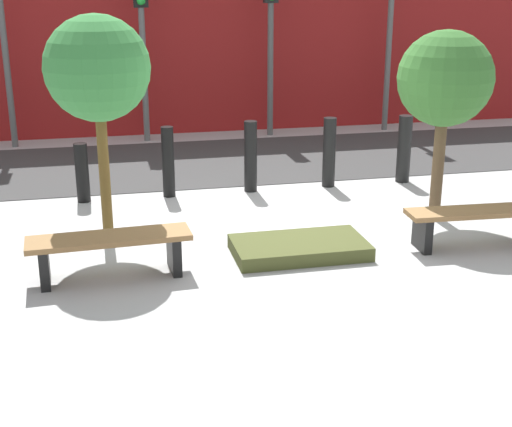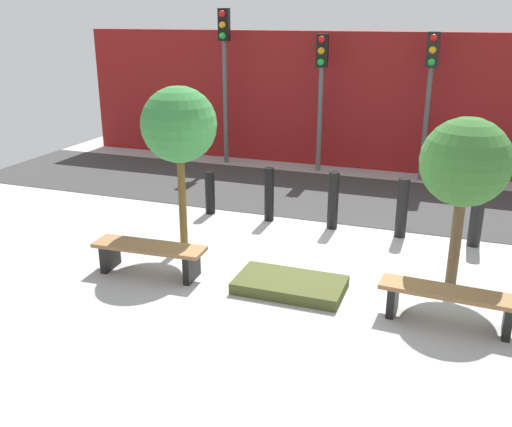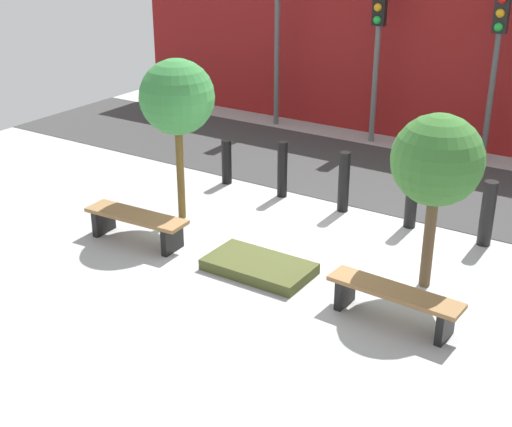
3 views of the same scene
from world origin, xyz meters
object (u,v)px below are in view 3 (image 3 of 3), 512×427
traffic_light_mid_east (497,47)px  tree_behind_left_bench (177,98)px  bollard_left (282,169)px  planter_bed (259,267)px  bollard_right (412,197)px  bench_left (136,222)px  tree_behind_right_bench (437,161)px  bollard_center (344,182)px  traffic_light_mid_west (378,37)px  bollard_far_left (227,162)px  bollard_far_right (487,214)px  traffic_light_west (277,11)px  bench_right (394,299)px

traffic_light_mid_east → tree_behind_left_bench: bearing=-121.1°
bollard_left → traffic_light_mid_east: (2.51, 3.95, 1.85)m
planter_bed → traffic_light_mid_east: (1.27, 6.66, 2.29)m
bollard_right → traffic_light_mid_east: bearing=89.6°
bench_left → traffic_light_mid_east: 7.95m
bench_left → planter_bed: bearing=2.2°
traffic_light_mid_east → planter_bed: bearing=-100.8°
tree_behind_right_bench → bollard_center: bearing=140.9°
bench_left → traffic_light_mid_east: size_ratio=0.52×
bollard_left → traffic_light_mid_west: size_ratio=0.31×
planter_bed → tree_behind_left_bench: tree_behind_left_bench is taller
bollard_far_left → bollard_far_right: bollard_far_right is taller
tree_behind_right_bench → bollard_far_right: bearing=80.1°
tree_behind_right_bench → traffic_light_west: bearing=136.3°
bollard_right → bench_right: bearing=-72.2°
bollard_far_right → bollard_left: bearing=180.0°
bench_left → bollard_center: (2.18, 2.91, 0.20)m
traffic_light_west → planter_bed: bearing=-60.2°
tree_behind_right_bench → bollard_left: (-3.42, 1.77, -1.33)m
bench_left → bench_right: bench_left is taller
bench_right → planter_bed: bearing=177.8°
tree_behind_right_bench → bollard_far_left: (-4.66, 1.77, -1.42)m
bollard_center → bollard_far_right: bollard_center is taller
tree_behind_left_bench → bollard_far_left: 2.45m
tree_behind_left_bench → tree_behind_right_bench: (4.36, 0.00, -0.24)m
bench_right → traffic_light_mid_east: (-0.91, 6.86, 2.04)m
traffic_light_west → traffic_light_mid_east: size_ratio=1.15×
bollard_far_left → bollard_center: size_ratio=0.80×
bench_left → bollard_far_left: bollard_far_left is taller
bollard_left → bollard_right: (2.49, 0.00, 0.02)m
bollard_right → traffic_light_mid_east: size_ratio=0.32×
tree_behind_right_bench → traffic_light_mid_west: 6.70m
bollard_left → bench_left: bearing=-107.8°
tree_behind_left_bench → bollard_left: 2.54m
bollard_center → traffic_light_mid_west: traffic_light_mid_west is taller
bollard_far_left → traffic_light_mid_east: (3.76, 3.95, 1.94)m
bollard_far_left → traffic_light_west: (-1.32, 3.95, 2.27)m
bench_left → bollard_right: 4.50m
planter_bed → bollard_left: 3.02m
bollard_far_left → bollard_far_right: (4.97, 0.00, 0.10)m
traffic_light_west → bollard_right: bearing=-38.0°
tree_behind_right_bench → bollard_center: 3.10m
bollard_center → bollard_right: 1.24m
traffic_light_mid_east → bollard_far_left: bearing=-133.5°
bench_right → tree_behind_right_bench: bearing=93.1°
tree_behind_right_bench → traffic_light_mid_east: traffic_light_mid_east is taller
bench_left → planter_bed: bench_left is taller
bollard_right → bollard_center: bearing=180.0°
planter_bed → bollard_right: (1.24, 2.71, 0.46)m
tree_behind_right_bench → tree_behind_left_bench: bearing=180.0°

